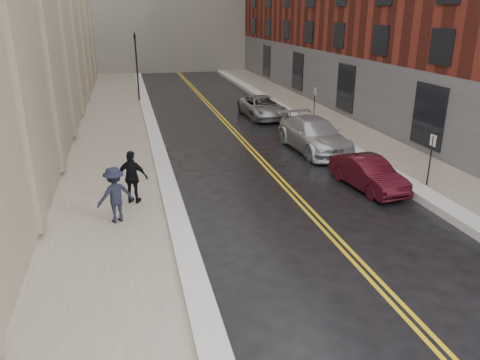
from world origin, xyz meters
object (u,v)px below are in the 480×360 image
car_maroon (368,173)px  car_silver_near (314,135)px  car_silver_far (262,107)px  pedestrian_b (115,195)px  pedestrian_c (133,177)px

car_maroon → car_silver_near: car_silver_near is taller
car_maroon → car_silver_far: 13.81m
car_silver_far → pedestrian_b: 17.66m
pedestrian_b → pedestrian_c: bearing=-135.0°
car_silver_far → pedestrian_c: 16.06m
car_silver_near → car_silver_far: size_ratio=1.12×
car_silver_near → pedestrian_b: bearing=-148.2°
car_silver_near → car_silver_far: bearing=89.3°
car_silver_near → pedestrian_b: 11.88m
car_maroon → pedestrian_b: (-9.74, -1.17, 0.45)m
car_silver_near → pedestrian_b: (-9.72, -6.83, 0.28)m
car_maroon → car_silver_far: car_silver_far is taller
car_silver_near → car_silver_far: 8.15m
car_silver_near → pedestrian_b: size_ratio=2.98×
car_maroon → car_silver_near: size_ratio=0.69×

